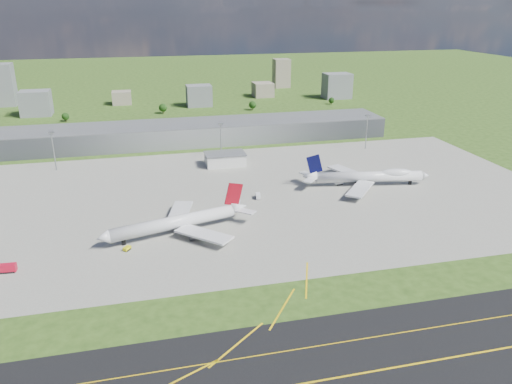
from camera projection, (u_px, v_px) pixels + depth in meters
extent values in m
plane|color=#2D4916|center=(201.00, 147.00, 381.69)|extent=(1400.00, 1400.00, 0.00)
cube|color=black|center=(319.00, 381.00, 145.47)|extent=(1400.00, 60.00, 0.06)
cube|color=gray|center=(244.00, 196.00, 283.93)|extent=(360.00, 190.00, 0.08)
cube|color=gray|center=(198.00, 132.00, 392.64)|extent=(300.00, 42.00, 15.00)
cube|color=silver|center=(225.00, 159.00, 337.03)|extent=(26.00, 16.00, 8.00)
cylinder|color=gray|center=(54.00, 152.00, 323.55)|extent=(0.70, 0.70, 25.00)
cube|color=gray|center=(51.00, 133.00, 318.99)|extent=(3.50, 2.00, 1.20)
cylinder|color=gray|center=(221.00, 142.00, 347.63)|extent=(0.70, 0.70, 25.00)
cube|color=gray|center=(221.00, 124.00, 343.07)|extent=(3.50, 2.00, 1.20)
cylinder|color=gray|center=(366.00, 133.00, 371.71)|extent=(0.70, 0.70, 25.00)
cube|color=gray|center=(368.00, 116.00, 367.15)|extent=(3.50, 2.00, 1.20)
cylinder|color=silver|center=(174.00, 223.00, 236.04)|extent=(60.49, 22.60, 6.32)
cone|color=silver|center=(103.00, 238.00, 220.90)|extent=(6.78, 7.50, 6.32)
cone|color=silver|center=(239.00, 207.00, 251.60)|extent=(9.82, 8.36, 6.32)
cube|color=maroon|center=(170.00, 227.00, 235.78)|extent=(48.90, 16.03, 1.37)
cube|color=silver|center=(204.00, 234.00, 228.56)|extent=(26.20, 25.90, 0.95)
cube|color=silver|center=(180.00, 212.00, 253.04)|extent=(15.95, 28.86, 0.95)
cube|color=maroon|center=(234.00, 194.00, 247.70)|extent=(10.24, 3.34, 12.72)
cylinder|color=#38383D|center=(196.00, 236.00, 231.33)|extent=(6.49, 4.81, 3.37)
cylinder|color=#38383D|center=(178.00, 219.00, 249.35)|extent=(6.49, 4.81, 3.37)
cube|color=black|center=(190.00, 232.00, 236.65)|extent=(1.96, 1.67, 2.63)
cube|color=black|center=(183.00, 225.00, 244.38)|extent=(1.96, 1.67, 2.63)
cube|color=black|center=(124.00, 242.00, 226.58)|extent=(1.96, 1.67, 2.63)
cylinder|color=silver|center=(369.00, 177.00, 298.88)|extent=(63.62, 17.61, 6.35)
cone|color=silver|center=(425.00, 176.00, 300.70)|extent=(6.17, 7.16, 6.35)
cone|color=silver|center=(310.00, 176.00, 296.69)|extent=(9.20, 7.71, 6.35)
cube|color=navy|center=(372.00, 180.00, 299.69)|extent=(51.70, 11.87, 1.33)
ellipsoid|color=silver|center=(396.00, 173.00, 299.08)|extent=(21.13, 9.88, 5.72)
cube|color=silver|center=(348.00, 172.00, 313.56)|extent=(18.31, 30.01, 0.92)
cube|color=silver|center=(360.00, 189.00, 284.54)|extent=(25.51, 27.76, 0.92)
cube|color=#070836|center=(314.00, 164.00, 294.16)|extent=(10.13, 2.33, 12.38)
cylinder|color=#38383D|center=(356.00, 178.00, 308.55)|extent=(6.13, 4.23, 3.28)
cylinder|color=#38383D|center=(343.00, 173.00, 317.79)|extent=(6.13, 4.23, 3.28)
cylinder|color=#38383D|center=(364.00, 188.00, 291.35)|extent=(6.13, 4.23, 3.28)
cylinder|color=#38383D|center=(358.00, 195.00, 281.48)|extent=(6.13, 4.23, 3.28)
cube|color=black|center=(356.00, 181.00, 304.40)|extent=(1.83, 1.50, 2.56)
cube|color=black|center=(360.00, 186.00, 295.80)|extent=(1.83, 1.50, 2.56)
cube|color=black|center=(410.00, 183.00, 301.78)|extent=(1.83, 1.50, 2.56)
cube|color=red|center=(7.00, 268.00, 203.42)|extent=(6.98, 3.36, 3.18)
cube|color=black|center=(8.00, 271.00, 203.99)|extent=(5.97, 3.45, 0.70)
cube|color=yellow|center=(127.00, 248.00, 221.57)|extent=(3.83, 4.03, 1.42)
cube|color=black|center=(127.00, 250.00, 221.83)|extent=(3.57, 3.69, 0.70)
cube|color=silver|center=(258.00, 196.00, 280.15)|extent=(3.30, 5.96, 2.49)
cube|color=black|center=(258.00, 198.00, 280.59)|extent=(3.30, 5.14, 0.70)
cube|color=white|center=(339.00, 182.00, 301.33)|extent=(5.34, 3.20, 2.22)
cube|color=black|center=(339.00, 184.00, 301.73)|extent=(4.63, 3.18, 0.70)
cube|color=slate|center=(36.00, 103.00, 483.03)|extent=(28.00, 22.00, 24.00)
cube|color=gray|center=(122.00, 98.00, 538.67)|extent=(20.00, 18.00, 14.00)
cube|color=slate|center=(199.00, 96.00, 527.50)|extent=(26.00, 20.00, 22.00)
cube|color=gray|center=(263.00, 90.00, 582.43)|extent=(22.00, 24.00, 16.00)
cube|color=slate|center=(337.00, 86.00, 570.55)|extent=(30.00, 22.00, 28.00)
cube|color=slate|center=(3.00, 85.00, 525.23)|extent=(22.00, 20.00, 44.00)
cube|color=gray|center=(281.00, 73.00, 642.13)|extent=(20.00, 18.00, 36.00)
cylinder|color=#382314|center=(66.00, 120.00, 461.54)|extent=(0.70, 0.70, 3.00)
sphere|color=black|center=(65.00, 116.00, 460.34)|extent=(6.75, 6.75, 6.75)
cylinder|color=#382314|center=(163.00, 112.00, 494.77)|extent=(0.70, 0.70, 3.60)
sphere|color=black|center=(163.00, 108.00, 493.33)|extent=(8.10, 8.10, 8.10)
cylinder|color=#382314|center=(252.00, 109.00, 509.97)|extent=(0.70, 0.70, 3.40)
sphere|color=black|center=(252.00, 105.00, 508.60)|extent=(7.65, 7.65, 7.65)
cylinder|color=#382314|center=(331.00, 103.00, 538.86)|extent=(0.70, 0.70, 2.80)
sphere|color=black|center=(331.00, 100.00, 537.74)|extent=(6.30, 6.30, 6.30)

